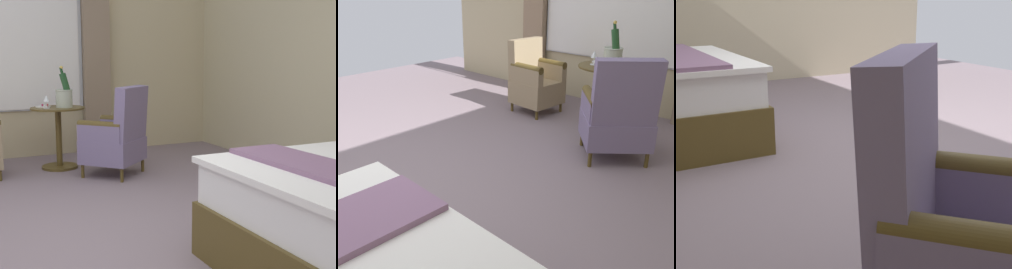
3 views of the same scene
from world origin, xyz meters
The scene contains 8 objects.
ground_plane centered at (0.00, 0.00, 0.00)m, with size 8.19×8.19×0.00m, color slate.
side_table_round centered at (-2.52, 0.47, 0.42)m, with size 0.63×0.63×0.72m.
champagne_bucket centered at (-2.49, 0.54, 0.86)m, with size 0.20×0.20×0.48m.
wine_glass_near_bucket centered at (-2.66, 0.54, 0.81)m, with size 0.07×0.07×0.13m.
wine_glass_near_edge centered at (-2.46, 0.33, 0.83)m, with size 0.07×0.07×0.15m.
snack_plate centered at (-2.61, 0.33, 0.73)m, with size 0.18×0.18×0.04m.
armchair_by_window centered at (-1.90, 0.98, 0.43)m, with size 0.82×0.82×0.99m.
armchair_facing_bed centered at (-2.45, -0.48, 0.40)m, with size 0.56×0.57×0.91m.
Camera 2 is at (1.14, 2.49, 1.59)m, focal length 40.00 mm.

